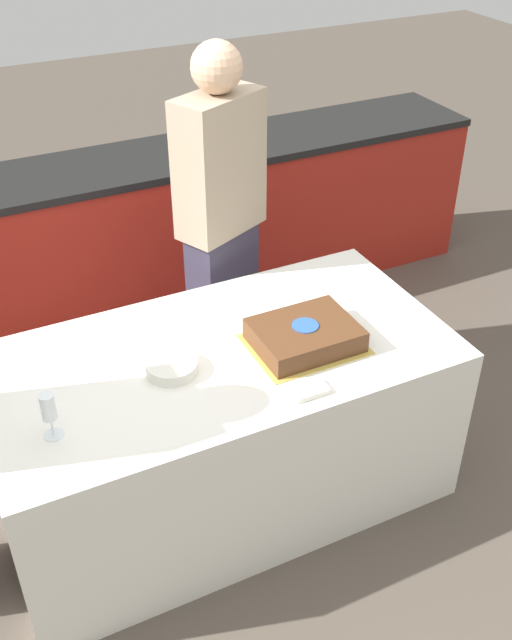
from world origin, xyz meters
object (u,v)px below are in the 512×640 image
at_px(wine_glass, 48,409).
at_px(person_cutting_cake, 221,227).
at_px(cake, 305,335).
at_px(plate_stack, 172,367).

xyz_separation_m(wine_glass, person_cutting_cake, (0.99, 0.86, 0.03)).
distance_m(cake, person_cutting_cake, 0.79).
bearing_deg(person_cutting_cake, wine_glass, 16.11).
distance_m(plate_stack, wine_glass, 0.50).
bearing_deg(person_cutting_cake, cake, 65.11).
xyz_separation_m(cake, wine_glass, (-0.99, -0.08, 0.07)).
bearing_deg(cake, plate_stack, 172.47).
bearing_deg(plate_stack, wine_glass, -162.85).
xyz_separation_m(cake, plate_stack, (-0.52, 0.07, -0.02)).
height_order(plate_stack, person_cutting_cake, person_cutting_cake).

